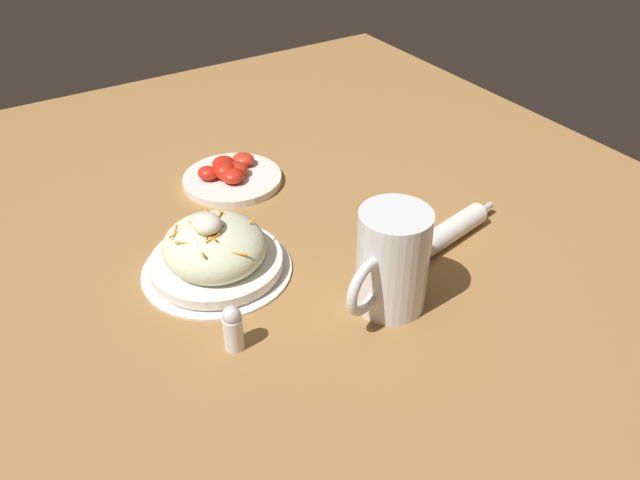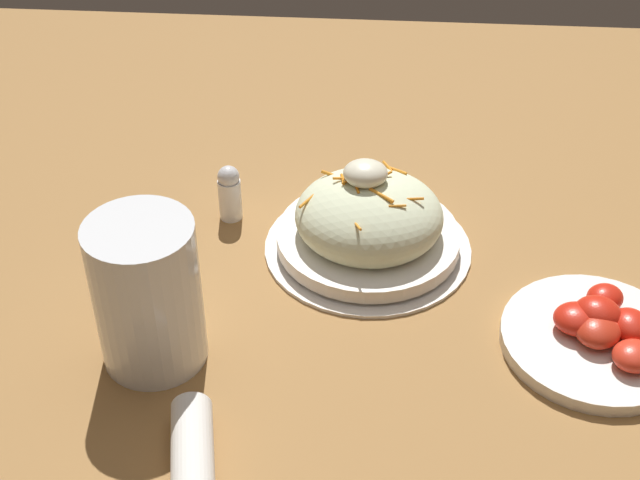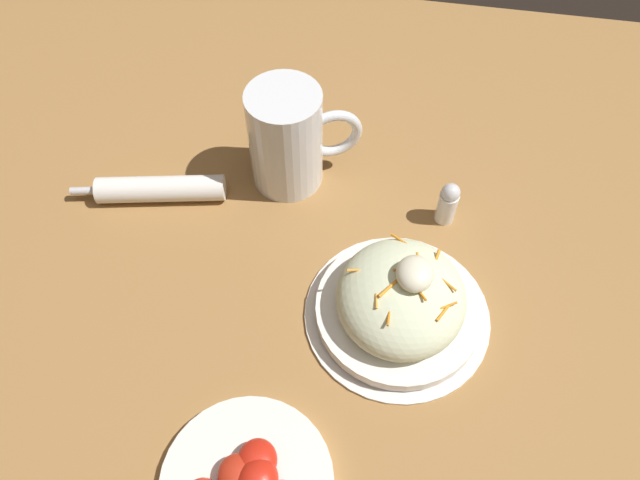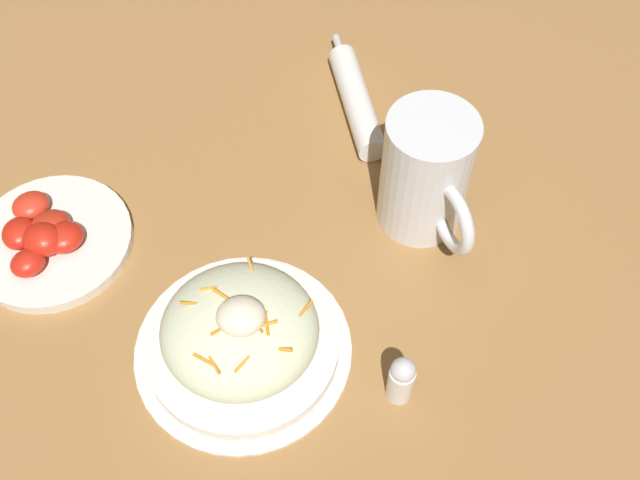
# 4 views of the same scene
# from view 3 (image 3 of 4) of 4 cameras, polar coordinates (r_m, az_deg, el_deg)

# --- Properties ---
(ground_plane) EXTENTS (1.43, 1.43, 0.00)m
(ground_plane) POSITION_cam_3_polar(r_m,az_deg,el_deg) (0.73, -2.99, -10.66)
(ground_plane) COLOR #9E703D
(salad_plate) EXTENTS (0.23, 0.23, 0.11)m
(salad_plate) POSITION_cam_3_polar(r_m,az_deg,el_deg) (0.73, 7.46, -5.76)
(salad_plate) COLOR white
(salad_plate) RESTS_ON ground_plane
(beer_mug) EXTENTS (0.10, 0.15, 0.15)m
(beer_mug) POSITION_cam_3_polar(r_m,az_deg,el_deg) (0.83, -3.01, 8.96)
(beer_mug) COLOR white
(beer_mug) RESTS_ON ground_plane
(napkin_roll) EXTENTS (0.07, 0.21, 0.04)m
(napkin_roll) POSITION_cam_3_polar(r_m,az_deg,el_deg) (0.86, -14.73, 4.62)
(napkin_roll) COLOR white
(napkin_roll) RESTS_ON ground_plane
(salt_shaker) EXTENTS (0.03, 0.03, 0.07)m
(salt_shaker) POSITION_cam_3_polar(r_m,az_deg,el_deg) (0.82, 11.84, 3.43)
(salt_shaker) COLOR white
(salt_shaker) RESTS_ON ground_plane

